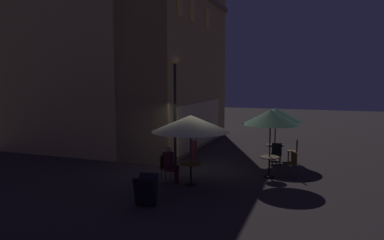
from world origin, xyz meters
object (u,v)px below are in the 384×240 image
(cafe_table_0, at_px, (275,149))
(cafe_table_2, at_px, (191,169))
(cafe_chair_0, at_px, (276,152))
(patio_umbrella_0, at_px, (276,115))
(patron_standing_1, at_px, (193,141))
(menu_sandwich_board, at_px, (146,191))
(cafe_chair_3, at_px, (166,166))
(cafe_chair_2, at_px, (292,161))
(cafe_table_1, at_px, (269,163))
(patio_umbrella_1, at_px, (270,117))
(patron_seated_0, at_px, (169,162))
(patio_umbrella_2, at_px, (191,123))
(cafe_chair_1, at_px, (295,149))
(street_lamp_near_corner, at_px, (175,85))

(cafe_table_0, relative_size, cafe_table_2, 1.08)
(cafe_table_2, bearing_deg, cafe_chair_0, -34.09)
(patio_umbrella_0, bearing_deg, patron_standing_1, 111.82)
(menu_sandwich_board, relative_size, cafe_chair_3, 0.92)
(patio_umbrella_0, bearing_deg, cafe_chair_2, -158.07)
(cafe_table_1, distance_m, patron_standing_1, 3.49)
(cafe_chair_3, bearing_deg, cafe_table_2, 0.00)
(patio_umbrella_1, distance_m, patron_seated_0, 3.78)
(patio_umbrella_2, relative_size, cafe_chair_3, 2.75)
(cafe_table_1, relative_size, cafe_chair_0, 0.79)
(menu_sandwich_board, height_order, patio_umbrella_2, patio_umbrella_2)
(cafe_chair_1, relative_size, patron_seated_0, 0.80)
(cafe_table_1, xyz_separation_m, patron_seated_0, (-1.76, 3.03, 0.17))
(cafe_table_2, distance_m, cafe_chair_1, 5.15)
(cafe_chair_1, bearing_deg, cafe_chair_0, 50.18)
(cafe_chair_0, bearing_deg, patio_umbrella_1, 166.61)
(menu_sandwich_board, relative_size, cafe_chair_0, 0.90)
(cafe_chair_0, relative_size, cafe_chair_3, 1.02)
(street_lamp_near_corner, xyz_separation_m, cafe_chair_3, (-1.39, -0.23, -2.64))
(cafe_chair_2, xyz_separation_m, patron_standing_1, (0.79, 3.97, 0.36))
(patron_seated_0, bearing_deg, cafe_table_0, 53.52)
(cafe_chair_0, bearing_deg, cafe_table_2, 134.16)
(cafe_table_0, xyz_separation_m, patron_standing_1, (-1.26, 3.14, 0.36))
(patio_umbrella_0, bearing_deg, cafe_chair_3, 144.19)
(patio_umbrella_1, relative_size, cafe_chair_0, 2.55)
(street_lamp_near_corner, relative_size, patron_standing_1, 2.47)
(street_lamp_near_corner, height_order, patron_seated_0, street_lamp_near_corner)
(cafe_chair_2, bearing_deg, patio_umbrella_2, 4.99)
(patio_umbrella_0, bearing_deg, patio_umbrella_1, -177.49)
(menu_sandwich_board, bearing_deg, patio_umbrella_1, -44.35)
(cafe_table_0, relative_size, patron_seated_0, 0.64)
(street_lamp_near_corner, xyz_separation_m, cafe_chair_1, (2.84, -4.08, -2.62))
(cafe_table_2, bearing_deg, patio_umbrella_2, 180.00)
(street_lamp_near_corner, bearing_deg, patron_standing_1, -5.21)
(patio_umbrella_1, relative_size, cafe_chair_3, 2.61)
(cafe_table_0, xyz_separation_m, cafe_table_1, (-2.48, -0.11, -0.01))
(patron_standing_1, bearing_deg, cafe_chair_0, -137.59)
(cafe_chair_3, bearing_deg, patron_standing_1, 89.67)
(cafe_chair_1, bearing_deg, cafe_chair_2, 91.68)
(cafe_chair_1, xyz_separation_m, patron_standing_1, (-1.24, 3.94, 0.30))
(cafe_table_2, bearing_deg, street_lamp_near_corner, 39.15)
(cafe_table_0, height_order, patron_seated_0, patron_seated_0)
(patio_umbrella_2, height_order, cafe_chair_3, patio_umbrella_2)
(patio_umbrella_2, relative_size, cafe_chair_2, 2.89)
(patio_umbrella_2, bearing_deg, street_lamp_near_corner, 39.15)
(street_lamp_near_corner, bearing_deg, patron_seated_0, -165.23)
(street_lamp_near_corner, xyz_separation_m, patron_standing_1, (1.59, -0.15, -2.32))
(menu_sandwich_board, bearing_deg, cafe_table_1, -44.35)
(street_lamp_near_corner, xyz_separation_m, menu_sandwich_board, (-3.62, -0.64, -2.77))
(cafe_table_1, bearing_deg, patron_seated_0, 120.13)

